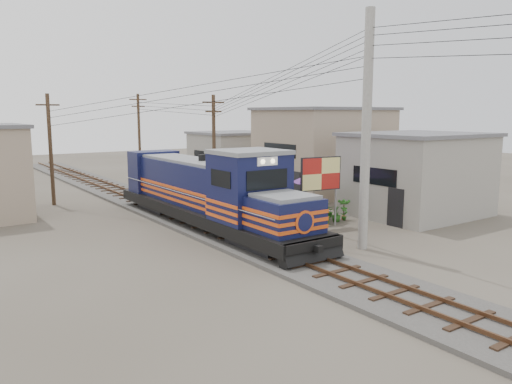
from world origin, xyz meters
TOP-DOWN VIEW (x-y plane):
  - ground at (0.00, 0.00)m, footprint 120.00×120.00m
  - ballast at (0.00, 10.00)m, footprint 3.60×70.00m
  - track at (0.00, 10.00)m, footprint 1.15×70.00m
  - locomotive at (0.00, 6.78)m, footprint 3.01×16.40m
  - utility_pole_main at (3.50, -0.50)m, footprint 0.40×0.40m
  - wooden_pole_mid at (4.50, 14.00)m, footprint 1.60×0.24m
  - wooden_pole_far at (4.80, 28.00)m, footprint 1.60×0.24m
  - wooden_pole_left at (-5.00, 18.00)m, footprint 1.60×0.24m
  - power_lines at (-0.14, 8.49)m, footprint 9.65×19.00m
  - shophouse_front at (11.50, 3.00)m, footprint 7.35×6.30m
  - shophouse_mid at (12.50, 12.00)m, footprint 8.40×7.35m
  - shophouse_back at (11.00, 22.00)m, footprint 6.30×6.30m
  - billboard at (4.74, 3.61)m, footprint 2.34×0.43m
  - market_umbrella at (5.64, 5.13)m, footprint 2.54×2.54m
  - vendor at (6.85, 7.45)m, footprint 0.79×0.75m
  - plant_nursery at (5.09, 5.10)m, footprint 3.45×3.00m

SIDE VIEW (x-z plane):
  - ground at x=0.00m, z-range 0.00..0.00m
  - ballast at x=0.00m, z-range 0.00..0.16m
  - track at x=0.00m, z-range 0.20..0.32m
  - plant_nursery at x=5.09m, z-range -0.06..1.06m
  - vendor at x=6.85m, z-range 0.00..1.81m
  - locomotive at x=0.00m, z-range -0.27..3.80m
  - shophouse_back at x=11.00m, z-range 0.01..4.21m
  - shophouse_front at x=11.50m, z-range 0.01..4.71m
  - market_umbrella at x=5.64m, z-range 1.03..3.73m
  - billboard at x=4.74m, z-range 0.86..4.48m
  - shophouse_mid at x=12.50m, z-range 0.01..6.21m
  - wooden_pole_mid at x=4.50m, z-range 0.18..7.18m
  - wooden_pole_left at x=-5.00m, z-range 0.18..7.18m
  - wooden_pole_far at x=4.80m, z-range 0.18..7.68m
  - utility_pole_main at x=3.50m, z-range 0.00..10.00m
  - power_lines at x=-0.14m, z-range 5.91..9.21m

